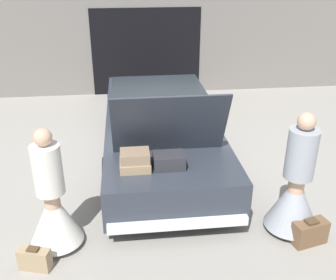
# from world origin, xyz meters

# --- Properties ---
(ground_plane) EXTENTS (40.00, 40.00, 0.00)m
(ground_plane) POSITION_xyz_m (0.00, 0.00, 0.00)
(ground_plane) COLOR gray
(garage_wall_back) EXTENTS (12.00, 0.14, 2.80)m
(garage_wall_back) POSITION_xyz_m (0.00, 3.66, 1.39)
(garage_wall_back) COLOR slate
(garage_wall_back) RESTS_ON ground_plane
(car) EXTENTS (1.94, 5.11, 1.74)m
(car) POSITION_xyz_m (-0.00, 0.01, 0.55)
(car) COLOR #2D333D
(car) RESTS_ON ground_plane
(person_left) EXTENTS (0.66, 0.66, 1.63)m
(person_left) POSITION_xyz_m (-1.54, -2.42, 0.57)
(person_left) COLOR tan
(person_left) RESTS_ON ground_plane
(person_right) EXTENTS (0.71, 0.71, 1.70)m
(person_right) POSITION_xyz_m (1.54, -2.46, 0.60)
(person_right) COLOR tan
(person_right) RESTS_ON ground_plane
(suitcase_beside_left_person) EXTENTS (0.40, 0.25, 0.31)m
(suitcase_beside_left_person) POSITION_xyz_m (-1.74, -2.83, 0.14)
(suitcase_beside_left_person) COLOR #9E8460
(suitcase_beside_left_person) RESTS_ON ground_plane
(suitcase_beside_right_person) EXTENTS (0.49, 0.30, 0.35)m
(suitcase_beside_right_person) POSITION_xyz_m (1.67, -2.76, 0.16)
(suitcase_beside_right_person) COLOR brown
(suitcase_beside_right_person) RESTS_ON ground_plane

